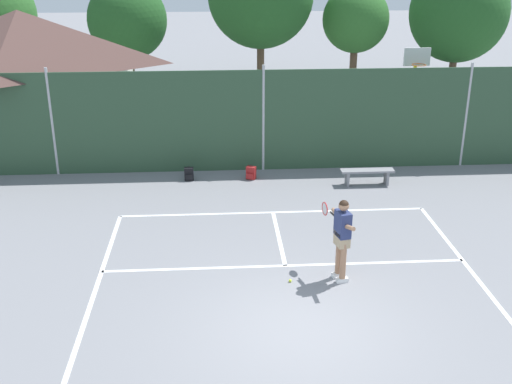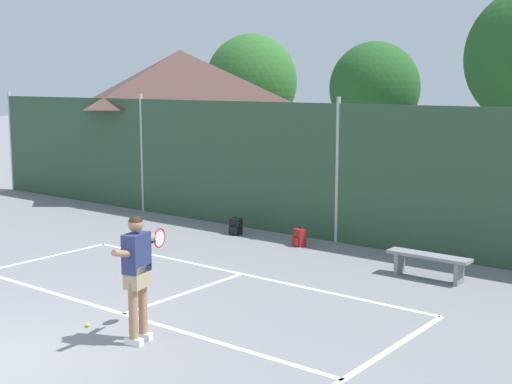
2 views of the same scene
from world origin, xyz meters
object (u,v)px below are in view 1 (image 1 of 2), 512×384
basketball_hoop (414,84)px  courtside_bench (367,173)px  tennis_ball (290,281)px  tennis_player (342,233)px  backpack_black (189,174)px  backpack_red (251,173)px

basketball_hoop → courtside_bench: basketball_hoop is taller
basketball_hoop → tennis_ball: basketball_hoop is taller
basketball_hoop → courtside_bench: (-2.29, -3.40, -1.95)m
tennis_player → backpack_black: bearing=118.5°
basketball_hoop → backpack_red: (-5.75, -2.67, -2.12)m
tennis_player → courtside_bench: (1.90, 5.61, -0.75)m
tennis_ball → backpack_black: 6.85m
backpack_red → courtside_bench: bearing=-11.9°
tennis_player → backpack_red: size_ratio=4.01×
backpack_black → backpack_red: (1.91, -0.03, 0.00)m
tennis_player → basketball_hoop: bearing=65.0°
backpack_red → courtside_bench: 3.53m
courtside_bench → backpack_red: bearing=168.1°
tennis_player → tennis_ball: 1.53m
backpack_black → courtside_bench: bearing=-8.0°
tennis_player → backpack_red: tennis_player is taller
tennis_player → tennis_ball: tennis_player is taller
backpack_red → courtside_bench: courtside_bench is taller
backpack_black → tennis_player: bearing=-61.5°
backpack_black → backpack_red: bearing=-0.8°
tennis_ball → backpack_red: bearing=94.2°
backpack_red → backpack_black: bearing=179.2°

